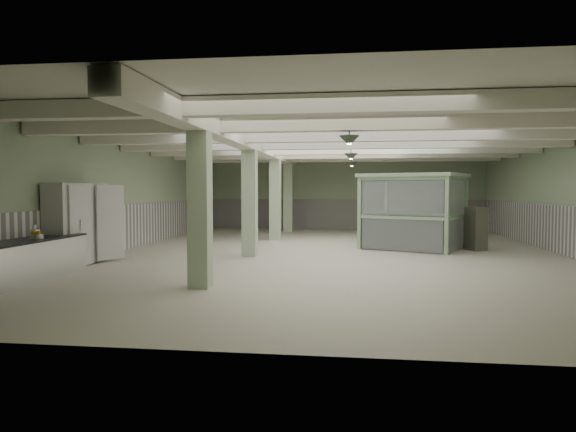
# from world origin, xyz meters

# --- Properties ---
(floor) EXTENTS (20.00, 20.00, 0.00)m
(floor) POSITION_xyz_m (0.00, 0.00, 0.00)
(floor) COLOR beige
(floor) RESTS_ON ground
(ceiling) EXTENTS (14.00, 20.00, 0.02)m
(ceiling) POSITION_xyz_m (0.00, 0.00, 3.60)
(ceiling) COLOR white
(ceiling) RESTS_ON wall_back
(wall_back) EXTENTS (14.00, 0.02, 3.60)m
(wall_back) POSITION_xyz_m (0.00, 10.00, 1.80)
(wall_back) COLOR #96AA88
(wall_back) RESTS_ON floor
(wall_front) EXTENTS (14.00, 0.02, 3.60)m
(wall_front) POSITION_xyz_m (0.00, -10.00, 1.80)
(wall_front) COLOR #96AA88
(wall_front) RESTS_ON floor
(wall_left) EXTENTS (0.02, 20.00, 3.60)m
(wall_left) POSITION_xyz_m (-7.00, 0.00, 1.80)
(wall_left) COLOR #96AA88
(wall_left) RESTS_ON floor
(wall_right) EXTENTS (0.02, 20.00, 3.60)m
(wall_right) POSITION_xyz_m (7.00, 0.00, 1.80)
(wall_right) COLOR #96AA88
(wall_right) RESTS_ON floor
(wainscot_left) EXTENTS (0.05, 19.90, 1.50)m
(wainscot_left) POSITION_xyz_m (-6.97, 0.00, 0.75)
(wainscot_left) COLOR white
(wainscot_left) RESTS_ON floor
(wainscot_right) EXTENTS (0.05, 19.90, 1.50)m
(wainscot_right) POSITION_xyz_m (6.97, 0.00, 0.75)
(wainscot_right) COLOR white
(wainscot_right) RESTS_ON floor
(wainscot_back) EXTENTS (13.90, 0.05, 1.50)m
(wainscot_back) POSITION_xyz_m (0.00, 9.97, 0.75)
(wainscot_back) COLOR white
(wainscot_back) RESTS_ON floor
(girder) EXTENTS (0.45, 19.90, 0.40)m
(girder) POSITION_xyz_m (-2.50, 0.00, 3.38)
(girder) COLOR white
(girder) RESTS_ON ceiling
(beam_a) EXTENTS (13.90, 0.35, 0.32)m
(beam_a) POSITION_xyz_m (0.00, -7.50, 3.42)
(beam_a) COLOR white
(beam_a) RESTS_ON ceiling
(beam_b) EXTENTS (13.90, 0.35, 0.32)m
(beam_b) POSITION_xyz_m (0.00, -5.00, 3.42)
(beam_b) COLOR white
(beam_b) RESTS_ON ceiling
(beam_c) EXTENTS (13.90, 0.35, 0.32)m
(beam_c) POSITION_xyz_m (0.00, -2.50, 3.42)
(beam_c) COLOR white
(beam_c) RESTS_ON ceiling
(beam_d) EXTENTS (13.90, 0.35, 0.32)m
(beam_d) POSITION_xyz_m (0.00, 0.00, 3.42)
(beam_d) COLOR white
(beam_d) RESTS_ON ceiling
(beam_e) EXTENTS (13.90, 0.35, 0.32)m
(beam_e) POSITION_xyz_m (0.00, 2.50, 3.42)
(beam_e) COLOR white
(beam_e) RESTS_ON ceiling
(beam_f) EXTENTS (13.90, 0.35, 0.32)m
(beam_f) POSITION_xyz_m (0.00, 5.00, 3.42)
(beam_f) COLOR white
(beam_f) RESTS_ON ceiling
(beam_g) EXTENTS (13.90, 0.35, 0.32)m
(beam_g) POSITION_xyz_m (0.00, 7.50, 3.42)
(beam_g) COLOR white
(beam_g) RESTS_ON ceiling
(column_a) EXTENTS (0.42, 0.42, 3.60)m
(column_a) POSITION_xyz_m (-2.50, -6.00, 1.80)
(column_a) COLOR #B1C8A1
(column_a) RESTS_ON floor
(column_b) EXTENTS (0.42, 0.42, 3.60)m
(column_b) POSITION_xyz_m (-2.50, -1.00, 1.80)
(column_b) COLOR #B1C8A1
(column_b) RESTS_ON floor
(column_c) EXTENTS (0.42, 0.42, 3.60)m
(column_c) POSITION_xyz_m (-2.50, 4.00, 1.80)
(column_c) COLOR #B1C8A1
(column_c) RESTS_ON floor
(column_d) EXTENTS (0.42, 0.42, 3.60)m
(column_d) POSITION_xyz_m (-2.50, 8.00, 1.80)
(column_d) COLOR #B1C8A1
(column_d) RESTS_ON floor
(pendant_front) EXTENTS (0.44, 0.44, 0.22)m
(pendant_front) POSITION_xyz_m (0.50, -5.00, 3.05)
(pendant_front) COLOR #334231
(pendant_front) RESTS_ON ceiling
(pendant_mid) EXTENTS (0.44, 0.44, 0.22)m
(pendant_mid) POSITION_xyz_m (0.50, 0.50, 3.05)
(pendant_mid) COLOR #334231
(pendant_mid) RESTS_ON ceiling
(pendant_back) EXTENTS (0.44, 0.44, 0.22)m
(pendant_back) POSITION_xyz_m (0.50, 5.50, 3.05)
(pendant_back) COLOR #334231
(pendant_back) RESTS_ON ceiling
(pitcher_near) EXTENTS (0.24, 0.27, 0.31)m
(pitcher_near) POSITION_xyz_m (-6.59, -5.33, 1.06)
(pitcher_near) COLOR silver
(pitcher_near) RESTS_ON prep_counter
(orange_bowl) EXTENTS (0.38, 0.38, 0.10)m
(orange_bowl) POSITION_xyz_m (-6.44, -5.47, 0.95)
(orange_bowl) COLOR #B2B2B7
(orange_bowl) RESTS_ON prep_counter
(walkin_cooler) EXTENTS (0.96, 2.35, 2.15)m
(walkin_cooler) POSITION_xyz_m (-6.62, -3.38, 1.08)
(walkin_cooler) COLOR silver
(walkin_cooler) RESTS_ON floor
(guard_booth) EXTENTS (3.98, 3.74, 2.54)m
(guard_booth) POSITION_xyz_m (2.62, 1.76, 1.72)
(guard_booth) COLOR #8FAB88
(guard_booth) RESTS_ON floor
(filing_cabinet) EXTENTS (0.68, 0.79, 1.44)m
(filing_cabinet) POSITION_xyz_m (4.60, 1.44, 0.72)
(filing_cabinet) COLOR #5B5D4D
(filing_cabinet) RESTS_ON floor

